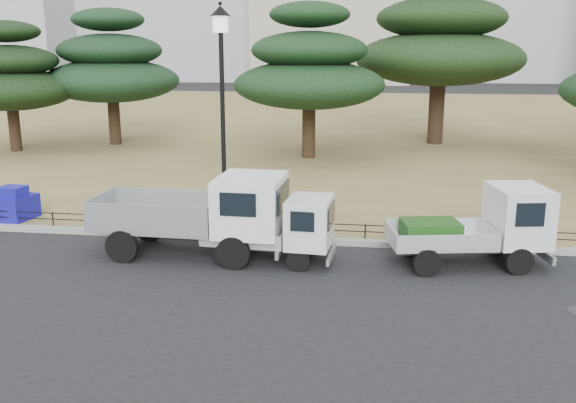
% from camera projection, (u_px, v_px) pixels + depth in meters
% --- Properties ---
extents(ground, '(220.00, 220.00, 0.00)m').
position_uv_depth(ground, '(276.00, 275.00, 15.02)').
color(ground, black).
extents(lawn, '(120.00, 56.00, 0.15)m').
position_uv_depth(lawn, '(347.00, 122.00, 44.43)').
color(lawn, olive).
rests_on(lawn, ground).
extents(curb, '(120.00, 0.25, 0.16)m').
position_uv_depth(curb, '(291.00, 240.00, 17.50)').
color(curb, gray).
rests_on(curb, ground).
extents(truck_large, '(4.88, 2.09, 2.11)m').
position_uv_depth(truck_large, '(201.00, 211.00, 16.20)').
color(truck_large, black).
rests_on(truck_large, ground).
extents(truck_kei_front, '(3.22, 1.53, 1.66)m').
position_uv_depth(truck_kei_front, '(279.00, 230.00, 15.80)').
color(truck_kei_front, black).
rests_on(truck_kei_front, ground).
extents(truck_kei_rear, '(3.95, 2.25, 1.95)m').
position_uv_depth(truck_kei_rear, '(480.00, 227.00, 15.52)').
color(truck_kei_rear, black).
rests_on(truck_kei_rear, ground).
extents(street_lamp, '(0.55, 0.55, 6.10)m').
position_uv_depth(street_lamp, '(222.00, 83.00, 17.07)').
color(street_lamp, black).
rests_on(street_lamp, lawn).
extents(pipe_fence, '(38.00, 0.04, 0.40)m').
position_uv_depth(pipe_fence, '(292.00, 226.00, 17.56)').
color(pipe_fence, black).
rests_on(pipe_fence, lawn).
extents(tarp_pile, '(1.68, 1.33, 1.02)m').
position_uv_depth(tarp_pile, '(8.00, 205.00, 19.33)').
color(tarp_pile, '#1714A1').
rests_on(tarp_pile, lawn).
extents(pine_west_far, '(6.22, 6.22, 6.28)m').
position_uv_depth(pine_west_far, '(9.00, 77.00, 31.08)').
color(pine_west_far, black).
rests_on(pine_west_far, lawn).
extents(pine_west_near, '(6.97, 6.97, 6.97)m').
position_uv_depth(pine_west_near, '(111.00, 67.00, 33.12)').
color(pine_west_near, black).
rests_on(pine_west_near, lawn).
extents(pine_center_left, '(6.91, 6.91, 7.02)m').
position_uv_depth(pine_center_left, '(309.00, 69.00, 29.07)').
color(pine_center_left, black).
rests_on(pine_center_left, lawn).
extents(pine_center_right, '(8.70, 8.70, 9.23)m').
position_uv_depth(pine_center_right, '(440.00, 41.00, 33.12)').
color(pine_center_right, black).
rests_on(pine_center_right, lawn).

